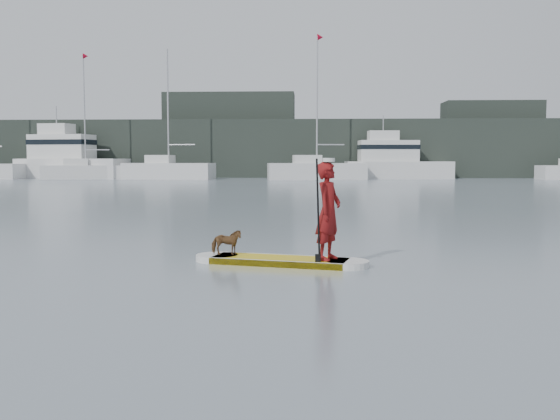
{
  "coord_description": "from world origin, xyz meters",
  "views": [
    {
      "loc": [
        -1.39,
        -13.85,
        1.93
      ],
      "look_at": [
        -1.92,
        -2.48,
        1.0
      ],
      "focal_mm": 40.0,
      "sensor_mm": 36.0,
      "label": 1
    }
  ],
  "objects_px": {
    "paddleboard": "(280,261)",
    "motor_yacht_a": "(394,161)",
    "dog": "(226,242)",
    "sailboat_b": "(85,170)",
    "sailboat_c": "(168,170)",
    "paddler": "(328,211)",
    "motor_yacht_b": "(68,158)",
    "sailboat_d": "(316,169)"
  },
  "relations": [
    {
      "from": "paddler",
      "to": "sailboat_d",
      "type": "relative_size",
      "value": 0.13
    },
    {
      "from": "sailboat_c",
      "to": "motor_yacht_b",
      "type": "bearing_deg",
      "value": 174.86
    },
    {
      "from": "paddler",
      "to": "motor_yacht_b",
      "type": "xyz_separation_m",
      "value": [
        -24.52,
        50.43,
        1.02
      ]
    },
    {
      "from": "paddler",
      "to": "dog",
      "type": "relative_size",
      "value": 3.05
    },
    {
      "from": "paddleboard",
      "to": "sailboat_d",
      "type": "relative_size",
      "value": 0.24
    },
    {
      "from": "paddleboard",
      "to": "sailboat_c",
      "type": "xyz_separation_m",
      "value": [
        -12.99,
        47.97,
        0.85
      ]
    },
    {
      "from": "dog",
      "to": "sailboat_d",
      "type": "bearing_deg",
      "value": -4.04
    },
    {
      "from": "motor_yacht_b",
      "to": "paddleboard",
      "type": "bearing_deg",
      "value": -54.66
    },
    {
      "from": "paddleboard",
      "to": "sailboat_d",
      "type": "bearing_deg",
      "value": 102.3
    },
    {
      "from": "motor_yacht_a",
      "to": "paddler",
      "type": "bearing_deg",
      "value": -102.45
    },
    {
      "from": "sailboat_b",
      "to": "paddler",
      "type": "bearing_deg",
      "value": -76.57
    },
    {
      "from": "sailboat_d",
      "to": "motor_yacht_a",
      "type": "relative_size",
      "value": 1.29
    },
    {
      "from": "paddleboard",
      "to": "sailboat_c",
      "type": "bearing_deg",
      "value": 118.88
    },
    {
      "from": "paddleboard",
      "to": "sailboat_c",
      "type": "distance_m",
      "value": 49.71
    },
    {
      "from": "paddler",
      "to": "motor_yacht_b",
      "type": "bearing_deg",
      "value": 50.17
    },
    {
      "from": "sailboat_b",
      "to": "motor_yacht_a",
      "type": "relative_size",
      "value": 1.15
    },
    {
      "from": "paddleboard",
      "to": "motor_yacht_a",
      "type": "xyz_separation_m",
      "value": [
        8.87,
        50.53,
        1.68
      ]
    },
    {
      "from": "sailboat_c",
      "to": "motor_yacht_a",
      "type": "height_order",
      "value": "sailboat_c"
    },
    {
      "from": "paddleboard",
      "to": "dog",
      "type": "xyz_separation_m",
      "value": [
        -1.03,
        0.25,
        0.3
      ]
    },
    {
      "from": "sailboat_c",
      "to": "paddleboard",
      "type": "bearing_deg",
      "value": -68.11
    },
    {
      "from": "sailboat_c",
      "to": "motor_yacht_a",
      "type": "xyz_separation_m",
      "value": [
        21.85,
        2.56,
        0.83
      ]
    },
    {
      "from": "sailboat_b",
      "to": "sailboat_c",
      "type": "bearing_deg",
      "value": -12.83
    },
    {
      "from": "paddler",
      "to": "sailboat_c",
      "type": "xyz_separation_m",
      "value": [
        -13.87,
        48.19,
        -0.09
      ]
    },
    {
      "from": "motor_yacht_a",
      "to": "motor_yacht_b",
      "type": "bearing_deg",
      "value": 177.05
    },
    {
      "from": "sailboat_c",
      "to": "motor_yacht_b",
      "type": "xyz_separation_m",
      "value": [
        -10.66,
        2.24,
        1.11
      ]
    },
    {
      "from": "sailboat_b",
      "to": "sailboat_d",
      "type": "xyz_separation_m",
      "value": [
        22.36,
        -0.34,
        0.14
      ]
    },
    {
      "from": "dog",
      "to": "sailboat_b",
      "type": "height_order",
      "value": "sailboat_b"
    },
    {
      "from": "sailboat_d",
      "to": "dog",
      "type": "bearing_deg",
      "value": -100.39
    },
    {
      "from": "motor_yacht_b",
      "to": "sailboat_d",
      "type": "bearing_deg",
      "value": 4.78
    },
    {
      "from": "dog",
      "to": "motor_yacht_b",
      "type": "relative_size",
      "value": 0.05
    },
    {
      "from": "dog",
      "to": "motor_yacht_b",
      "type": "bearing_deg",
      "value": 22.98
    },
    {
      "from": "paddler",
      "to": "motor_yacht_a",
      "type": "relative_size",
      "value": 0.17
    },
    {
      "from": "dog",
      "to": "motor_yacht_b",
      "type": "xyz_separation_m",
      "value": [
        -22.62,
        49.96,
        1.66
      ]
    },
    {
      "from": "paddleboard",
      "to": "sailboat_b",
      "type": "distance_m",
      "value": 52.68
    },
    {
      "from": "paddler",
      "to": "sailboat_b",
      "type": "height_order",
      "value": "sailboat_b"
    },
    {
      "from": "paddleboard",
      "to": "motor_yacht_b",
      "type": "xyz_separation_m",
      "value": [
        -23.64,
        50.22,
        1.96
      ]
    },
    {
      "from": "sailboat_b",
      "to": "sailboat_c",
      "type": "xyz_separation_m",
      "value": [
        8.18,
        -0.26,
        0.08
      ]
    },
    {
      "from": "paddler",
      "to": "paddleboard",
      "type": "bearing_deg",
      "value": 100.5
    },
    {
      "from": "paddler",
      "to": "sailboat_b",
      "type": "bearing_deg",
      "value": 48.71
    },
    {
      "from": "dog",
      "to": "motor_yacht_a",
      "type": "bearing_deg",
      "value": -12.5
    },
    {
      "from": "motor_yacht_a",
      "to": "paddleboard",
      "type": "bearing_deg",
      "value": -103.46
    },
    {
      "from": "sailboat_c",
      "to": "motor_yacht_a",
      "type": "distance_m",
      "value": 22.02
    }
  ]
}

